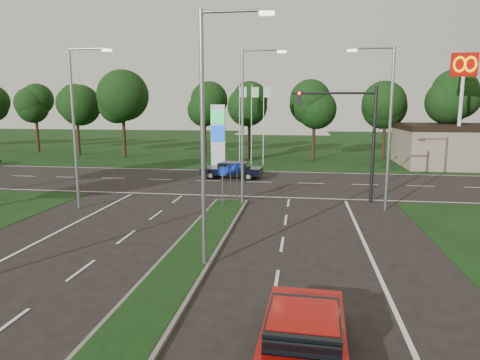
# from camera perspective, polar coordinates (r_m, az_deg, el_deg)

# --- Properties ---
(ground) EXTENTS (160.00, 160.00, 0.00)m
(ground) POSITION_cam_1_polar(r_m,az_deg,el_deg) (11.20, -16.54, -21.91)
(ground) COLOR black
(ground) RESTS_ON ground
(verge_far) EXTENTS (160.00, 50.00, 0.02)m
(verge_far) POSITION_cam_1_polar(r_m,az_deg,el_deg) (63.99, 4.46, 4.53)
(verge_far) COLOR black
(verge_far) RESTS_ON ground
(cross_road) EXTENTS (160.00, 12.00, 0.02)m
(cross_road) POSITION_cam_1_polar(r_m,az_deg,el_deg) (33.37, 0.85, -0.26)
(cross_road) COLOR black
(cross_road) RESTS_ON ground
(median_kerb) EXTENTS (2.00, 26.00, 0.12)m
(median_kerb) POSITION_cam_1_polar(r_m,az_deg,el_deg) (14.47, -9.76, -13.78)
(median_kerb) COLOR slate
(median_kerb) RESTS_ON ground
(streetlight_median_near) EXTENTS (2.53, 0.22, 9.00)m
(streetlight_median_near) POSITION_cam_1_polar(r_m,az_deg,el_deg) (14.96, -4.27, 6.94)
(streetlight_median_near) COLOR gray
(streetlight_median_near) RESTS_ON ground
(streetlight_median_far) EXTENTS (2.53, 0.22, 9.00)m
(streetlight_median_far) POSITION_cam_1_polar(r_m,az_deg,el_deg) (24.81, 0.78, 8.08)
(streetlight_median_far) COLOR gray
(streetlight_median_far) RESTS_ON ground
(streetlight_left_far) EXTENTS (2.53, 0.22, 9.00)m
(streetlight_left_far) POSITION_cam_1_polar(r_m,az_deg,el_deg) (25.84, -20.94, 7.51)
(streetlight_left_far) COLOR gray
(streetlight_left_far) RESTS_ON ground
(streetlight_right_far) EXTENTS (2.53, 0.22, 9.00)m
(streetlight_right_far) POSITION_cam_1_polar(r_m,az_deg,el_deg) (25.02, 18.95, 7.57)
(streetlight_right_far) COLOR gray
(streetlight_right_far) RESTS_ON ground
(traffic_signal) EXTENTS (5.10, 0.42, 7.00)m
(traffic_signal) POSITION_cam_1_polar(r_m,az_deg,el_deg) (26.77, 14.70, 6.98)
(traffic_signal) COLOR black
(traffic_signal) RESTS_ON ground
(median_signs) EXTENTS (1.16, 1.76, 2.38)m
(median_signs) POSITION_cam_1_polar(r_m,az_deg,el_deg) (25.67, -1.34, 0.59)
(median_signs) COLOR gray
(median_signs) RESTS_ON ground
(gas_pylon) EXTENTS (5.80, 1.26, 8.00)m
(gas_pylon) POSITION_cam_1_polar(r_m,az_deg,el_deg) (42.48, -2.65, 6.23)
(gas_pylon) COLOR silver
(gas_pylon) RESTS_ON ground
(mcdonalds_sign) EXTENTS (2.20, 0.47, 10.40)m
(mcdonalds_sign) POSITION_cam_1_polar(r_m,az_deg,el_deg) (42.89, 27.59, 11.60)
(mcdonalds_sign) COLOR silver
(mcdonalds_sign) RESTS_ON ground
(treeline_far) EXTENTS (6.00, 6.00, 9.90)m
(treeline_far) POSITION_cam_1_polar(r_m,az_deg,el_deg) (48.71, 3.46, 10.95)
(treeline_far) COLOR black
(treeline_far) RESTS_ON ground
(red_sedan) EXTENTS (2.09, 4.70, 1.27)m
(red_sedan) POSITION_cam_1_polar(r_m,az_deg,el_deg) (10.37, 8.42, -19.95)
(red_sedan) COLOR #A00C08
(red_sedan) RESTS_ON ground
(navy_sedan) EXTENTS (4.98, 2.26, 1.34)m
(navy_sedan) POSITION_cam_1_polar(r_m,az_deg,el_deg) (34.91, -1.08, 1.39)
(navy_sedan) COLOR black
(navy_sedan) RESTS_ON ground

